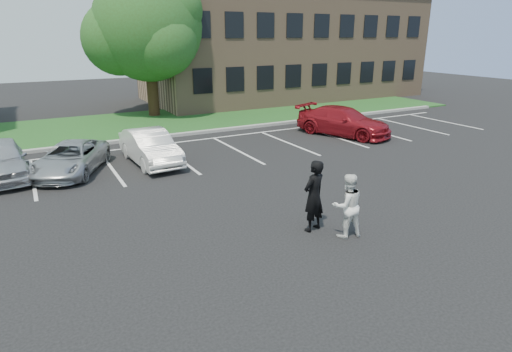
{
  "coord_description": "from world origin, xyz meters",
  "views": [
    {
      "loc": [
        -5.48,
        -9.09,
        5.09
      ],
      "look_at": [
        0.0,
        1.0,
        1.25
      ],
      "focal_mm": 30.0,
      "sensor_mm": 36.0,
      "label": 1
    }
  ],
  "objects_px": {
    "man_white_shirt": "(347,206)",
    "car_silver_west": "(1,160)",
    "car_silver_minivan": "(71,158)",
    "car_red_compact": "(343,121)",
    "office_building": "(284,45)",
    "tree": "(149,29)",
    "man_black_suit": "(314,196)",
    "car_white_sedan": "(150,147)"
  },
  "relations": [
    {
      "from": "car_white_sedan",
      "to": "man_white_shirt",
      "type": "bearing_deg",
      "value": -76.91
    },
    {
      "from": "man_black_suit",
      "to": "car_white_sedan",
      "type": "xyz_separation_m",
      "value": [
        -2.14,
        8.34,
        -0.3
      ]
    },
    {
      "from": "car_white_sedan",
      "to": "car_red_compact",
      "type": "distance_m",
      "value": 10.28
    },
    {
      "from": "man_white_shirt",
      "to": "car_silver_minivan",
      "type": "distance_m",
      "value": 10.84
    },
    {
      "from": "tree",
      "to": "man_white_shirt",
      "type": "relative_size",
      "value": 5.12
    },
    {
      "from": "car_white_sedan",
      "to": "car_red_compact",
      "type": "bearing_deg",
      "value": -1.86
    },
    {
      "from": "man_black_suit",
      "to": "car_silver_minivan",
      "type": "xyz_separation_m",
      "value": [
        -5.16,
        8.5,
        -0.4
      ]
    },
    {
      "from": "man_white_shirt",
      "to": "car_white_sedan",
      "type": "xyz_separation_m",
      "value": [
        -2.69,
        9.05,
        -0.17
      ]
    },
    {
      "from": "office_building",
      "to": "tree",
      "type": "height_order",
      "value": "tree"
    },
    {
      "from": "car_silver_west",
      "to": "car_red_compact",
      "type": "height_order",
      "value": "car_red_compact"
    },
    {
      "from": "car_silver_minivan",
      "to": "car_red_compact",
      "type": "relative_size",
      "value": 0.83
    },
    {
      "from": "man_white_shirt",
      "to": "car_silver_west",
      "type": "height_order",
      "value": "man_white_shirt"
    },
    {
      "from": "car_silver_minivan",
      "to": "man_white_shirt",
      "type": "bearing_deg",
      "value": -31.67
    },
    {
      "from": "office_building",
      "to": "car_silver_west",
      "type": "xyz_separation_m",
      "value": [
        -20.54,
        -13.48,
        -3.44
      ]
    },
    {
      "from": "car_silver_minivan",
      "to": "tree",
      "type": "bearing_deg",
      "value": 85.61
    },
    {
      "from": "car_silver_west",
      "to": "car_red_compact",
      "type": "distance_m",
      "value": 15.6
    },
    {
      "from": "car_silver_minivan",
      "to": "car_red_compact",
      "type": "xyz_separation_m",
      "value": [
        13.29,
        0.12,
        0.15
      ]
    },
    {
      "from": "tree",
      "to": "man_black_suit",
      "type": "relative_size",
      "value": 4.46
    },
    {
      "from": "man_black_suit",
      "to": "car_red_compact",
      "type": "distance_m",
      "value": 11.86
    },
    {
      "from": "car_silver_west",
      "to": "car_white_sedan",
      "type": "relative_size",
      "value": 1.01
    },
    {
      "from": "office_building",
      "to": "car_silver_west",
      "type": "relative_size",
      "value": 5.33
    },
    {
      "from": "man_white_shirt",
      "to": "car_silver_west",
      "type": "relative_size",
      "value": 0.41
    },
    {
      "from": "car_silver_west",
      "to": "car_silver_minivan",
      "type": "height_order",
      "value": "car_silver_west"
    },
    {
      "from": "tree",
      "to": "car_red_compact",
      "type": "distance_m",
      "value": 13.23
    },
    {
      "from": "man_white_shirt",
      "to": "car_silver_west",
      "type": "xyz_separation_m",
      "value": [
        -8.01,
        9.74,
        -0.14
      ]
    },
    {
      "from": "office_building",
      "to": "car_silver_minivan",
      "type": "xyz_separation_m",
      "value": [
        -18.23,
        -14.0,
        -3.58
      ]
    },
    {
      "from": "man_black_suit",
      "to": "car_silver_west",
      "type": "xyz_separation_m",
      "value": [
        -7.46,
        9.03,
        -0.27
      ]
    },
    {
      "from": "man_white_shirt",
      "to": "car_red_compact",
      "type": "bearing_deg",
      "value": -118.47
    },
    {
      "from": "tree",
      "to": "man_black_suit",
      "type": "distance_m",
      "value": 19.3
    },
    {
      "from": "car_white_sedan",
      "to": "car_red_compact",
      "type": "height_order",
      "value": "car_red_compact"
    },
    {
      "from": "office_building",
      "to": "car_silver_minivan",
      "type": "bearing_deg",
      "value": -142.47
    },
    {
      "from": "office_building",
      "to": "car_red_compact",
      "type": "height_order",
      "value": "office_building"
    },
    {
      "from": "car_white_sedan",
      "to": "car_silver_west",
      "type": "bearing_deg",
      "value": 169.12
    },
    {
      "from": "man_black_suit",
      "to": "car_red_compact",
      "type": "relative_size",
      "value": 0.39
    },
    {
      "from": "tree",
      "to": "car_silver_west",
      "type": "relative_size",
      "value": 2.1
    },
    {
      "from": "tree",
      "to": "car_white_sedan",
      "type": "height_order",
      "value": "tree"
    },
    {
      "from": "man_white_shirt",
      "to": "car_silver_minivan",
      "type": "bearing_deg",
      "value": -47.63
    },
    {
      "from": "man_black_suit",
      "to": "car_white_sedan",
      "type": "distance_m",
      "value": 8.61
    },
    {
      "from": "man_white_shirt",
      "to": "car_silver_west",
      "type": "bearing_deg",
      "value": -39.95
    },
    {
      "from": "man_white_shirt",
      "to": "car_silver_minivan",
      "type": "xyz_separation_m",
      "value": [
        -5.7,
        9.22,
        -0.28
      ]
    },
    {
      "from": "man_white_shirt",
      "to": "car_silver_west",
      "type": "distance_m",
      "value": 12.61
    },
    {
      "from": "office_building",
      "to": "man_white_shirt",
      "type": "xyz_separation_m",
      "value": [
        -12.52,
        -23.22,
        -3.3
      ]
    }
  ]
}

